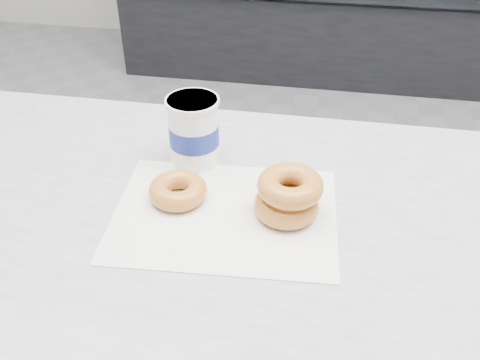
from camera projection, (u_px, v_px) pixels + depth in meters
name	position (u px, v px, depth m)	size (l,w,h in m)	color
ground	(291.00, 323.00, 1.77)	(5.00, 5.00, 0.00)	gray
wax_paper	(225.00, 214.00, 0.82)	(0.34, 0.26, 0.00)	silver
donut_single	(178.00, 190.00, 0.84)	(0.09, 0.09, 0.03)	#BB8233
donut_stack	(288.00, 196.00, 0.80)	(0.12, 0.12, 0.07)	#BB8233
coffee_cup	(194.00, 131.00, 0.91)	(0.10, 0.10, 0.12)	white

